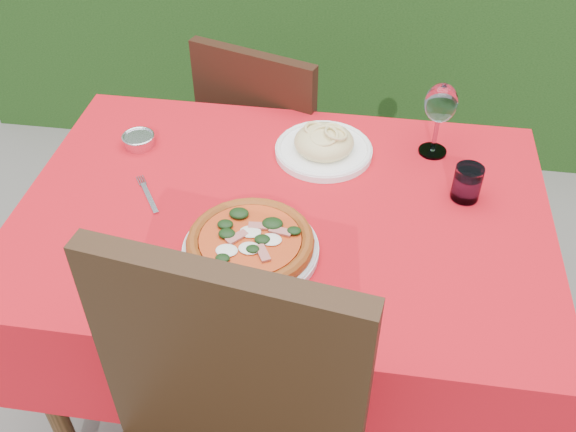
# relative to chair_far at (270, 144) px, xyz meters

# --- Properties ---
(ground) EXTENTS (60.00, 60.00, 0.00)m
(ground) POSITION_rel_chair_far_xyz_m (0.13, -0.59, -0.51)
(ground) COLOR #605C57
(ground) RESTS_ON ground
(dining_table) EXTENTS (1.26, 0.86, 0.75)m
(dining_table) POSITION_rel_chair_far_xyz_m (0.13, -0.59, 0.09)
(dining_table) COLOR #4A2E17
(dining_table) RESTS_ON ground
(chair_far) EXTENTS (0.51, 0.51, 0.89)m
(chair_far) POSITION_rel_chair_far_xyz_m (0.00, 0.00, 0.00)
(chair_far) COLOR black
(chair_far) RESTS_ON ground
(pizza_plate) EXTENTS (0.35, 0.35, 0.06)m
(pizza_plate) POSITION_rel_chair_far_xyz_m (0.09, -0.74, 0.27)
(pizza_plate) COLOR silver
(pizza_plate) RESTS_ON dining_table
(pasta_plate) EXTENTS (0.25, 0.25, 0.07)m
(pasta_plate) POSITION_rel_chair_far_xyz_m (0.21, -0.35, 0.27)
(pasta_plate) COLOR white
(pasta_plate) RESTS_ON dining_table
(water_glass) EXTENTS (0.07, 0.07, 0.09)m
(water_glass) POSITION_rel_chair_far_xyz_m (0.56, -0.48, 0.28)
(water_glass) COLOR silver
(water_glass) RESTS_ON dining_table
(wine_glass) EXTENTS (0.08, 0.08, 0.20)m
(wine_glass) POSITION_rel_chair_far_xyz_m (0.49, -0.31, 0.38)
(wine_glass) COLOR silver
(wine_glass) RESTS_ON dining_table
(fork) EXTENTS (0.11, 0.15, 0.00)m
(fork) POSITION_rel_chair_far_xyz_m (-0.19, -0.60, 0.24)
(fork) COLOR #B6B6BD
(fork) RESTS_ON dining_table
(steel_ramekin) EXTENTS (0.08, 0.08, 0.03)m
(steel_ramekin) POSITION_rel_chair_far_xyz_m (-0.28, -0.39, 0.25)
(steel_ramekin) COLOR silver
(steel_ramekin) RESTS_ON dining_table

